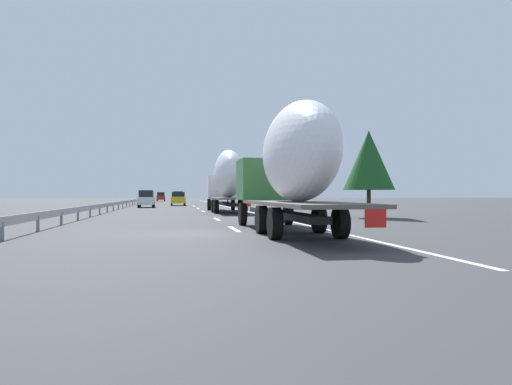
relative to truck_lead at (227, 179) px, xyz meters
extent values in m
plane|color=#38383A|center=(18.59, 3.60, -2.74)|extent=(260.00, 260.00, 0.00)
cube|color=white|center=(-19.41, 1.80, -2.73)|extent=(3.20, 0.20, 0.01)
cube|color=white|center=(-11.17, 1.80, -2.73)|extent=(3.20, 0.20, 0.01)
cube|color=white|center=(2.02, 1.80, -2.73)|extent=(3.20, 0.20, 0.01)
cube|color=white|center=(11.11, 1.80, -2.73)|extent=(3.20, 0.20, 0.01)
cube|color=white|center=(20.87, 1.80, -2.73)|extent=(3.20, 0.20, 0.01)
cube|color=white|center=(23.03, 1.80, -2.73)|extent=(3.20, 0.20, 0.01)
cube|color=white|center=(43.31, 1.80, -2.73)|extent=(3.20, 0.20, 0.01)
cube|color=white|center=(23.59, -1.90, -2.73)|extent=(110.00, 0.20, 0.01)
cube|color=silver|center=(4.97, 0.00, -0.59)|extent=(2.40, 2.50, 1.90)
cube|color=black|center=(6.07, 0.00, -0.09)|extent=(0.08, 2.12, 0.80)
cube|color=#262628|center=(1.80, 0.00, -2.07)|extent=(11.67, 0.70, 0.24)
cube|color=#59544C|center=(-1.37, 0.00, -1.60)|extent=(10.29, 2.50, 0.12)
ellipsoid|color=white|center=(-1.01, 0.00, 0.36)|extent=(6.90, 2.20, 3.79)
cube|color=red|center=(-6.48, -0.69, -1.84)|extent=(0.04, 0.56, 0.56)
cylinder|color=black|center=(4.97, 1.10, -2.22)|extent=(1.04, 0.30, 1.04)
cylinder|color=black|center=(4.97, -1.10, -2.22)|extent=(1.04, 0.30, 1.04)
cylinder|color=black|center=(-0.17, 1.10, -2.22)|extent=(1.04, 0.35, 1.04)
cylinder|color=black|center=(-0.17, -1.10, -2.22)|extent=(1.04, 0.35, 1.04)
cylinder|color=black|center=(-2.57, 1.10, -2.22)|extent=(1.04, 0.35, 1.04)
cylinder|color=black|center=(-2.57, -1.10, -2.22)|extent=(1.04, 0.35, 1.04)
cube|color=#387038|center=(-16.99, 0.00, -0.59)|extent=(2.40, 2.50, 1.90)
cube|color=black|center=(-15.89, 0.00, -0.09)|extent=(0.08, 2.12, 0.80)
cube|color=#262628|center=(-20.09, 0.00, -2.07)|extent=(11.41, 0.70, 0.24)
cube|color=#59544C|center=(-23.19, 0.00, -1.60)|extent=(10.00, 2.50, 0.12)
ellipsoid|color=white|center=(-23.15, 0.00, 0.19)|extent=(6.87, 2.20, 3.45)
cube|color=red|center=(-28.17, -0.69, -1.84)|extent=(0.04, 0.56, 0.56)
cylinder|color=black|center=(-16.99, 1.10, -2.22)|extent=(1.04, 0.30, 1.04)
cylinder|color=black|center=(-16.99, -1.10, -2.22)|extent=(1.04, 0.30, 1.04)
cylinder|color=black|center=(-21.99, 1.10, -2.22)|extent=(1.04, 0.35, 1.04)
cylinder|color=black|center=(-21.99, -1.10, -2.22)|extent=(1.04, 0.35, 1.04)
cylinder|color=black|center=(-24.39, 1.10, -2.22)|extent=(1.04, 0.35, 1.04)
cylinder|color=black|center=(-24.39, -1.10, -2.22)|extent=(1.04, 0.35, 1.04)
cube|color=white|center=(15.91, 7.29, -2.00)|extent=(4.06, 1.74, 0.84)
cube|color=black|center=(15.60, 7.29, -1.20)|extent=(2.23, 1.53, 0.75)
cylinder|color=black|center=(17.17, 8.06, -2.42)|extent=(0.64, 0.22, 0.64)
cylinder|color=black|center=(17.17, 6.52, -2.42)|extent=(0.64, 0.22, 0.64)
cylinder|color=black|center=(14.65, 8.06, -2.42)|extent=(0.64, 0.22, 0.64)
cylinder|color=black|center=(14.65, 6.52, -2.42)|extent=(0.64, 0.22, 0.64)
cube|color=black|center=(46.09, 3.53, -2.00)|extent=(4.53, 1.79, 0.84)
cube|color=black|center=(45.75, 3.53, -1.17)|extent=(2.49, 1.57, 0.81)
cylinder|color=black|center=(47.50, 4.32, -2.42)|extent=(0.64, 0.22, 0.64)
cylinder|color=black|center=(47.50, 2.74, -2.42)|extent=(0.64, 0.22, 0.64)
cylinder|color=black|center=(44.69, 4.32, -2.42)|extent=(0.64, 0.22, 0.64)
cylinder|color=black|center=(44.69, 2.74, -2.42)|extent=(0.64, 0.22, 0.64)
cube|color=red|center=(66.40, 6.96, -2.00)|extent=(4.46, 1.76, 0.84)
cube|color=black|center=(66.07, 6.96, -1.20)|extent=(2.45, 1.55, 0.75)
cylinder|color=black|center=(67.78, 7.74, -2.42)|extent=(0.64, 0.22, 0.64)
cylinder|color=black|center=(67.78, 6.18, -2.42)|extent=(0.64, 0.22, 0.64)
cylinder|color=black|center=(65.02, 7.74, -2.42)|extent=(0.64, 0.22, 0.64)
cylinder|color=black|center=(65.02, 6.18, -2.42)|extent=(0.64, 0.22, 0.64)
cube|color=gold|center=(24.82, 3.72, -2.00)|extent=(4.67, 1.85, 0.84)
cube|color=black|center=(24.47, 3.72, -1.27)|extent=(2.57, 1.63, 0.61)
cylinder|color=black|center=(26.27, 4.54, -2.42)|extent=(0.64, 0.22, 0.64)
cylinder|color=black|center=(26.27, 2.89, -2.42)|extent=(0.64, 0.22, 0.64)
cylinder|color=black|center=(23.37, 4.54, -2.42)|extent=(0.64, 0.22, 0.64)
cylinder|color=black|center=(23.37, 2.89, -2.42)|extent=(0.64, 0.22, 0.64)
cylinder|color=gray|center=(21.90, -3.10, -1.54)|extent=(0.10, 0.10, 2.39)
cube|color=#2D569E|center=(21.90, -3.10, 0.01)|extent=(0.06, 0.90, 0.70)
cylinder|color=#472D19|center=(-10.79, -7.76, -1.86)|extent=(0.25, 0.25, 1.74)
cone|color=#194C1E|center=(-10.79, -7.76, 0.87)|extent=(3.21, 3.21, 3.73)
cylinder|color=#472D19|center=(56.27, -6.28, -1.96)|extent=(0.30, 0.30, 1.56)
cone|color=#1E5B23|center=(56.27, -6.28, 1.50)|extent=(3.24, 3.24, 5.35)
cylinder|color=#472D19|center=(38.01, -8.29, -1.86)|extent=(0.37, 0.37, 1.75)
cone|color=#1E5B23|center=(38.01, -8.29, 0.84)|extent=(2.41, 2.41, 3.66)
cylinder|color=#472D19|center=(51.62, -8.97, -2.12)|extent=(0.36, 0.36, 1.22)
cone|color=#194C1E|center=(51.62, -8.97, 0.29)|extent=(3.26, 3.26, 3.59)
cylinder|color=#472D19|center=(8.91, -8.06, -2.05)|extent=(0.33, 0.33, 1.37)
cone|color=#1E5B23|center=(8.91, -8.06, 1.27)|extent=(3.69, 3.69, 5.27)
cube|color=#9EA0A5|center=(21.59, 9.60, -2.14)|extent=(94.00, 0.06, 0.32)
cube|color=slate|center=(-23.36, 9.60, -2.44)|extent=(0.10, 0.10, 0.60)
cube|color=slate|center=(-19.28, 9.60, -2.44)|extent=(0.10, 0.10, 0.60)
cube|color=slate|center=(-15.19, 9.60, -2.44)|extent=(0.10, 0.10, 0.60)
cube|color=slate|center=(-11.10, 9.60, -2.44)|extent=(0.10, 0.10, 0.60)
cube|color=slate|center=(-7.01, 9.60, -2.44)|extent=(0.10, 0.10, 0.60)
cube|color=slate|center=(-2.93, 9.60, -2.44)|extent=(0.10, 0.10, 0.60)
cube|color=slate|center=(1.16, 9.60, -2.44)|extent=(0.10, 0.10, 0.60)
cube|color=slate|center=(5.25, 9.60, -2.44)|extent=(0.10, 0.10, 0.60)
cube|color=slate|center=(9.33, 9.60, -2.44)|extent=(0.10, 0.10, 0.60)
cube|color=slate|center=(13.42, 9.60, -2.44)|extent=(0.10, 0.10, 0.60)
cube|color=slate|center=(17.51, 9.60, -2.44)|extent=(0.10, 0.10, 0.60)
cube|color=slate|center=(21.59, 9.60, -2.44)|extent=(0.10, 0.10, 0.60)
cube|color=slate|center=(25.68, 9.60, -2.44)|extent=(0.10, 0.10, 0.60)
cube|color=slate|center=(29.77, 9.60, -2.44)|extent=(0.10, 0.10, 0.60)
cube|color=slate|center=(33.86, 9.60, -2.44)|extent=(0.10, 0.10, 0.60)
cube|color=slate|center=(37.94, 9.60, -2.44)|extent=(0.10, 0.10, 0.60)
cube|color=slate|center=(42.03, 9.60, -2.44)|extent=(0.10, 0.10, 0.60)
cube|color=slate|center=(46.12, 9.60, -2.44)|extent=(0.10, 0.10, 0.60)
cube|color=slate|center=(50.20, 9.60, -2.44)|extent=(0.10, 0.10, 0.60)
cube|color=slate|center=(54.29, 9.60, -2.44)|extent=(0.10, 0.10, 0.60)
cube|color=slate|center=(58.38, 9.60, -2.44)|extent=(0.10, 0.10, 0.60)
cube|color=slate|center=(62.46, 9.60, -2.44)|extent=(0.10, 0.10, 0.60)
cube|color=slate|center=(66.55, 9.60, -2.44)|extent=(0.10, 0.10, 0.60)
camera|label=1|loc=(-39.72, 4.31, -1.28)|focal=34.24mm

